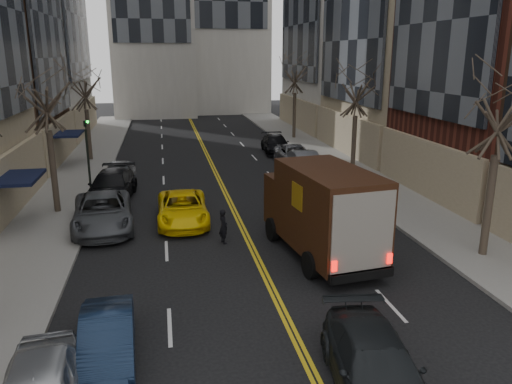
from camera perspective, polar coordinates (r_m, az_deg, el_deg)
sidewalk_left at (r=33.74m, az=-19.91°, el=1.38°), size 4.00×66.00×0.15m
sidewalk_right at (r=35.52m, az=10.06°, el=2.76°), size 4.00×66.00×0.15m
tree_lf_mid at (r=25.96m, az=-23.14°, el=11.69°), size 3.20×3.20×8.91m
tree_lf_far at (r=38.79m, az=-19.10°, el=12.10°), size 3.20×3.20×8.12m
tree_rt_near at (r=20.48m, az=26.44°, el=10.21°), size 3.20×3.20×8.71m
tree_rt_mid at (r=32.78m, az=11.48°, el=12.40°), size 3.20×3.20×8.32m
tree_rt_far at (r=47.00m, az=4.51°, el=14.22°), size 3.20×3.20×9.11m
traffic_signal at (r=28.10m, az=-18.70°, el=4.53°), size 0.29×0.26×4.70m
ups_truck at (r=19.63m, az=7.50°, el=-2.23°), size 3.38×6.95×3.66m
observer_sedan at (r=12.66m, az=13.51°, el=-18.96°), size 2.60×5.10×1.42m
taxi at (r=23.95m, az=-8.39°, el=-1.85°), size 2.38×5.07×1.40m
pedestrian at (r=21.16m, az=-3.74°, el=-3.93°), size 0.50×0.63×1.50m
parked_lf_b at (r=14.03m, az=-16.63°, el=-15.82°), size 1.58×3.96×1.28m
parked_lf_c at (r=23.91m, az=-17.12°, el=-2.22°), size 3.11×5.85×1.57m
parked_lf_d at (r=28.31m, az=-16.18°, el=0.61°), size 2.74×5.68×1.59m
parked_lf_e at (r=31.00m, az=-15.41°, el=1.91°), size 1.99×4.65×1.57m
parked_rt_a at (r=33.33m, az=5.71°, el=3.28°), size 1.63×4.59×1.51m
parked_rt_b at (r=36.36m, az=4.45°, el=4.24°), size 2.44×5.08×1.39m
parked_rt_c at (r=40.61m, az=2.26°, el=5.49°), size 2.31×5.04×1.43m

